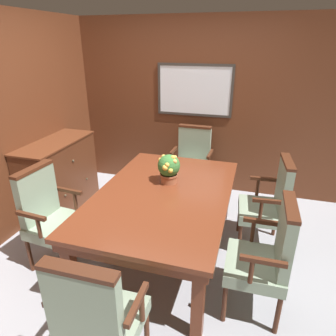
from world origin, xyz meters
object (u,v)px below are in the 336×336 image
chair_right_near (267,255)px  potted_plant (169,168)px  chair_head_far (192,160)px  chair_right_far (270,201)px  chair_left_near (50,214)px  chair_head_near (96,316)px  dining_table (164,200)px  sideboard_cabinet (60,177)px

chair_right_near → potted_plant: bearing=-125.2°
chair_head_far → chair_right_far: (1.04, -0.93, 0.00)m
chair_left_near → chair_right_far: same height
chair_head_far → chair_head_near: (-0.01, -2.73, 0.00)m
chair_right_near → dining_table: bearing=-115.8°
chair_right_far → sideboard_cabinet: chair_right_far is taller
chair_head_far → potted_plant: potted_plant is taller
chair_head_far → potted_plant: 1.18m
dining_table → chair_right_near: size_ratio=1.92×
chair_head_near → potted_plant: 1.64m
chair_left_near → chair_head_near: 1.39m
chair_left_near → sideboard_cabinet: size_ratio=0.92×
dining_table → chair_right_near: bearing=-25.2°
sideboard_cabinet → chair_head_near: bearing=-49.8°
chair_right_far → chair_head_near: size_ratio=1.00×
chair_left_near → sideboard_cabinet: 1.04m
chair_left_near → chair_right_near: size_ratio=1.00×
dining_table → chair_right_far: chair_right_far is taller
dining_table → chair_left_near: chair_left_near is taller
chair_right_far → sideboard_cabinet: (-2.60, 0.03, -0.07)m
dining_table → chair_right_near: chair_right_near is taller
potted_plant → chair_head_near: bearing=-89.8°
chair_head_near → potted_plant: size_ratio=3.27×
chair_right_near → chair_right_far: 0.91m
chair_left_near → chair_right_near: bearing=-86.2°
potted_plant → sideboard_cabinet: size_ratio=0.28×
chair_left_near → sideboard_cabinet: chair_left_near is taller
chair_left_near → dining_table: bearing=-62.4°
chair_right_near → chair_head_near: 1.35m
sideboard_cabinet → chair_right_near: bearing=-20.0°
chair_head_near → dining_table: bearing=-91.2°
chair_head_near → sideboard_cabinet: bearing=-50.5°
chair_right_near → potted_plant: (-1.02, 0.70, 0.34)m
chair_head_near → chair_left_near: bearing=-43.0°
dining_table → chair_head_near: chair_head_near is taller
dining_table → potted_plant: potted_plant is taller
chair_head_far → chair_left_near: size_ratio=1.00×
chair_head_far → chair_right_far: size_ratio=1.00×
chair_left_near → potted_plant: size_ratio=3.27×
dining_table → chair_head_near: size_ratio=1.92×
chair_head_far → chair_left_near: same height
chair_head_far → chair_right_near: (1.00, -1.83, 0.00)m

